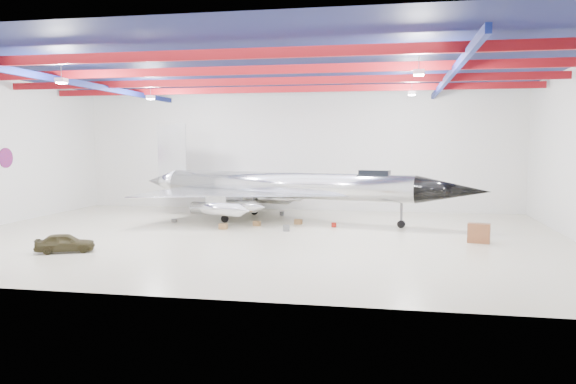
# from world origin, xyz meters

# --- Properties ---
(floor) EXTENTS (40.00, 40.00, 0.00)m
(floor) POSITION_xyz_m (0.00, 0.00, 0.00)
(floor) COLOR beige
(floor) RESTS_ON ground
(wall_back) EXTENTS (40.00, 0.00, 40.00)m
(wall_back) POSITION_xyz_m (0.00, 15.00, 5.50)
(wall_back) COLOR silver
(wall_back) RESTS_ON floor
(ceiling) EXTENTS (40.00, 40.00, 0.00)m
(ceiling) POSITION_xyz_m (0.00, 0.00, 11.00)
(ceiling) COLOR #0A0F38
(ceiling) RESTS_ON wall_back
(ceiling_structure) EXTENTS (39.50, 29.50, 1.08)m
(ceiling_structure) POSITION_xyz_m (0.00, 0.00, 10.32)
(ceiling_structure) COLOR maroon
(ceiling_structure) RESTS_ON ceiling
(wall_roundel) EXTENTS (0.10, 1.50, 1.50)m
(wall_roundel) POSITION_xyz_m (-19.94, 2.00, 5.00)
(wall_roundel) COLOR #B21414
(wall_roundel) RESTS_ON wall_left
(jet_aircraft) EXTENTS (28.03, 19.31, 7.72)m
(jet_aircraft) POSITION_xyz_m (0.49, 7.28, 2.53)
(jet_aircraft) COLOR silver
(jet_aircraft) RESTS_ON floor
(jeep) EXTENTS (3.42, 2.48, 1.08)m
(jeep) POSITION_xyz_m (-9.25, -7.38, 0.54)
(jeep) COLOR #39321C
(jeep) RESTS_ON floor
(desk) EXTENTS (1.42, 0.93, 1.20)m
(desk) POSITION_xyz_m (14.02, 0.01, 0.60)
(desk) COLOR brown
(desk) RESTS_ON floor
(crate_ply) EXTENTS (0.58, 0.47, 0.39)m
(crate_ply) POSITION_xyz_m (-3.06, 2.40, 0.20)
(crate_ply) COLOR olive
(crate_ply) RESTS_ON floor
(engine_drum) EXTENTS (0.50, 0.50, 0.43)m
(engine_drum) POSITION_xyz_m (1.53, 2.33, 0.21)
(engine_drum) COLOR #59595B
(engine_drum) RESTS_ON floor
(parts_bin) EXTENTS (0.60, 0.50, 0.38)m
(parts_bin) POSITION_xyz_m (1.79, 5.79, 0.19)
(parts_bin) COLOR olive
(parts_bin) RESTS_ON floor
(crate_small) EXTENTS (0.39, 0.32, 0.25)m
(crate_small) POSITION_xyz_m (-7.91, 5.22, 0.13)
(crate_small) COLOR #59595B
(crate_small) RESTS_ON floor
(tool_chest) EXTENTS (0.38, 0.38, 0.34)m
(tool_chest) POSITION_xyz_m (4.59, 4.84, 0.17)
(tool_chest) COLOR maroon
(tool_chest) RESTS_ON floor
(oil_barrel) EXTENTS (0.58, 0.50, 0.35)m
(oil_barrel) POSITION_xyz_m (-1.08, 4.37, 0.18)
(oil_barrel) COLOR olive
(oil_barrel) RESTS_ON floor
(spares_box) EXTENTS (0.50, 0.50, 0.34)m
(spares_box) POSITION_xyz_m (-0.45, 10.65, 0.17)
(spares_box) COLOR #59595B
(spares_box) RESTS_ON floor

